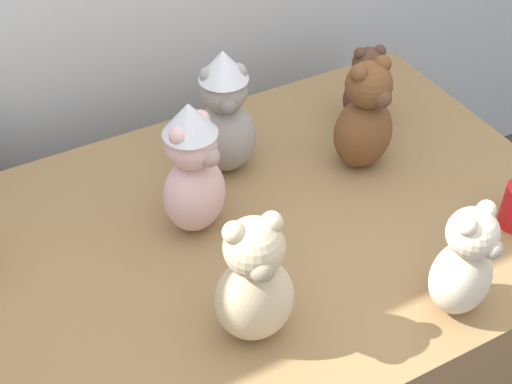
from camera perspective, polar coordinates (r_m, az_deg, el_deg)
name	(u,v)px	position (r m, az deg, el deg)	size (l,w,h in m)	color
display_table	(256,336)	(1.99, 0.00, -11.23)	(1.52, 0.99, 0.80)	olive
teddy_bear_cocoa	(366,88)	(1.98, 8.61, 8.11)	(0.14, 0.13, 0.23)	#4C3323
teddy_bear_ash	(225,114)	(1.76, -2.46, 6.14)	(0.18, 0.17, 0.34)	gray
teddy_bear_blush	(193,170)	(1.60, -4.96, 1.77)	(0.20, 0.19, 0.34)	beige
teddy_bear_sand	(254,282)	(1.39, -0.18, -7.10)	(0.18, 0.16, 0.31)	#CCB78E
teddy_bear_cream	(464,264)	(1.50, 16.05, -5.46)	(0.17, 0.15, 0.27)	beige
teddy_bear_chestnut	(365,118)	(1.81, 8.55, 5.76)	(0.17, 0.14, 0.30)	brown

